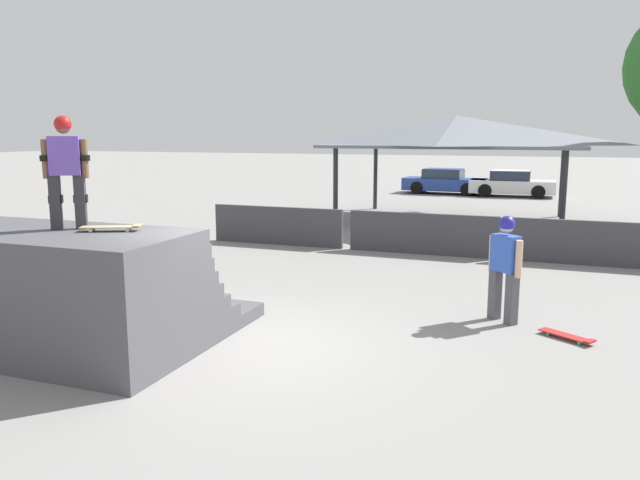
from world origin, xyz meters
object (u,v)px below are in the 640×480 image
Objects in this scene: skateboard_on_deck at (113,227)px; parked_car_blue at (445,182)px; skateboard_on_ground at (568,336)px; skater_on_deck at (65,165)px; parked_car_white at (512,184)px; bystander_walking at (505,260)px.

parked_car_blue is (0.46, 25.12, -1.19)m from skateboard_on_deck.
skater_on_deck is at bearing -123.98° from skateboard_on_ground.
parked_car_blue reaches higher than skateboard_on_ground.
skateboard_on_deck reaches higher than parked_car_white.
parked_car_white is at bearing 48.85° from skater_on_deck.
skateboard_on_ground is at bearing -85.47° from parked_car_white.
skater_on_deck reaches higher than parked_car_white.
skateboard_on_ground is 23.02m from parked_car_blue.
skater_on_deck is 1.90× the size of skateboard_on_ground.
bystander_walking is at bearing -87.96° from parked_car_white.
skateboard_on_deck is 0.19× the size of parked_car_blue.
bystander_walking is at bearing -178.50° from skateboard_on_ground.
skateboard_on_ground is (6.66, 2.81, -2.57)m from skater_on_deck.
bystander_walking is (5.66, 3.43, -1.60)m from skater_on_deck.
skater_on_deck is at bearing 159.27° from skateboard_on_deck.
skateboard_on_deck reaches higher than parked_car_blue.
parked_car_blue is (-4.50, 21.73, -0.43)m from bystander_walking.
skateboard_on_ground is at bearing 0.88° from skateboard_on_deck.
parked_car_white is at bearing 128.80° from skateboard_on_ground.
parked_car_blue is 3.30m from parked_car_white.
skateboard_on_deck is at bearing -87.53° from parked_car_blue.
skateboard_on_deck reaches higher than skateboard_on_ground.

